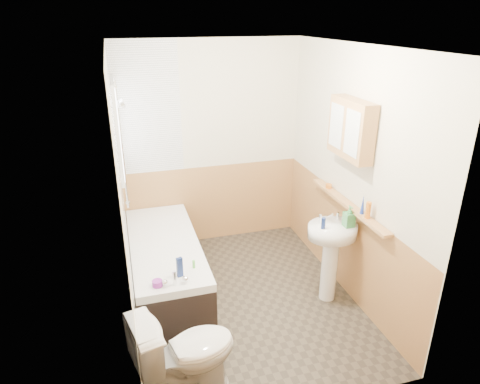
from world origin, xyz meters
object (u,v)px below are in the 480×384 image
at_px(toilet, 186,354).
at_px(pine_shelf, 348,204).
at_px(medicine_cabinet, 351,129).
at_px(sink, 331,247).
at_px(bathtub, 166,263).

height_order(toilet, pine_shelf, pine_shelf).
bearing_deg(pine_shelf, medicine_cabinet, 126.11).
bearing_deg(medicine_cabinet, sink, -140.77).
bearing_deg(medicine_cabinet, bathtub, 162.73).
xyz_separation_m(bathtub, medicine_cabinet, (1.74, -0.54, 1.47)).
bearing_deg(sink, pine_shelf, 19.06).
relative_size(sink, medicine_cabinet, 1.58).
bearing_deg(bathtub, sink, -23.48).
distance_m(bathtub, pine_shelf, 1.99).
xyz_separation_m(toilet, medicine_cabinet, (1.77, 0.94, 1.37)).
bearing_deg(medicine_cabinet, toilet, -152.09).
xyz_separation_m(bathtub, toilet, (-0.03, -1.48, 0.10)).
relative_size(bathtub, toilet, 2.28).
distance_m(sink, pine_shelf, 0.45).
height_order(toilet, sink, sink).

